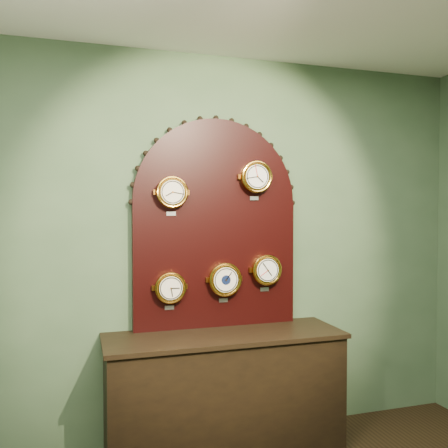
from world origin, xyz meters
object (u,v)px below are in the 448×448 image
object	(u,v)px
roman_clock	(172,192)
hygrometer	(170,288)
barometer	(225,279)
shop_counter	(225,395)
arabic_clock	(256,177)
display_board	(216,217)
tide_clock	(266,270)

from	to	relation	value
roman_clock	hygrometer	distance (m)	0.66
roman_clock	barometer	world-z (taller)	roman_clock
shop_counter	arabic_clock	xyz separation A→B (m)	(0.28, 0.15, 1.52)
shop_counter	barometer	xyz separation A→B (m)	(0.05, 0.15, 0.78)
barometer	hygrometer	bearing A→B (deg)	179.90
shop_counter	barometer	bearing A→B (deg)	73.24
display_board	barometer	distance (m)	0.46
hygrometer	barometer	bearing A→B (deg)	-0.10
roman_clock	arabic_clock	distance (m)	0.63
display_board	tide_clock	xyz separation A→B (m)	(0.37, -0.07, -0.39)
barometer	shop_counter	bearing A→B (deg)	-106.76
shop_counter	tide_clock	world-z (taller)	tide_clock
display_board	barometer	size ratio (longest dim) A/B	5.23
hygrometer	roman_clock	bearing A→B (deg)	-0.30
shop_counter	roman_clock	distance (m)	1.45
arabic_clock	barometer	distance (m)	0.77
display_board	roman_clock	size ratio (longest dim) A/B	5.60
roman_clock	tide_clock	world-z (taller)	roman_clock
shop_counter	arabic_clock	world-z (taller)	arabic_clock
shop_counter	roman_clock	xyz separation A→B (m)	(-0.33, 0.15, 1.40)
display_board	hygrometer	world-z (taller)	display_board
display_board	roman_clock	bearing A→B (deg)	-168.77
tide_clock	shop_counter	bearing A→B (deg)	-157.25
shop_counter	display_board	xyz separation A→B (m)	(0.00, 0.22, 1.23)
hygrometer	tide_clock	xyz separation A→B (m)	(0.72, -0.00, 0.10)
shop_counter	display_board	bearing A→B (deg)	90.00
arabic_clock	hygrometer	bearing A→B (deg)	179.96
shop_counter	roman_clock	bearing A→B (deg)	155.37
shop_counter	roman_clock	size ratio (longest dim) A/B	5.86
roman_clock	hygrometer	xyz separation A→B (m)	(-0.01, 0.00, -0.66)
shop_counter	barometer	distance (m)	0.79
roman_clock	hygrometer	size ratio (longest dim) A/B	1.01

